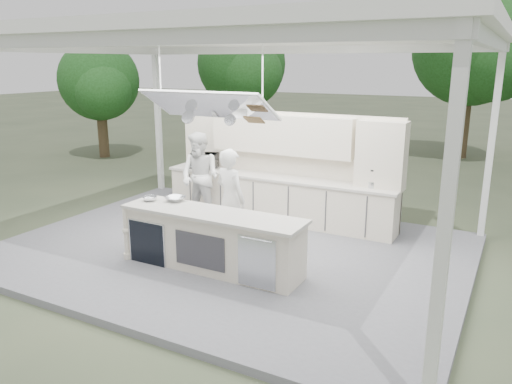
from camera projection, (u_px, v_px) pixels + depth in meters
The scene contains 12 objects.
ground at pixel (231, 254), 9.01m from camera, with size 90.00×90.00×0.00m, color #4B5339.
stage_deck at pixel (231, 251), 8.99m from camera, with size 8.00×6.00×0.12m, color slate.
tent at pixel (228, 40), 8.06m from camera, with size 8.20×6.20×3.86m.
demo_island at pixel (211, 240), 8.00m from camera, with size 3.10×0.79×0.95m.
back_counter at pixel (277, 198), 10.48m from camera, with size 5.08×0.72×0.95m.
back_wall_unit at pixel (302, 152), 10.21m from camera, with size 5.05×0.48×2.25m.
tree_cluster at pixel (377, 64), 16.58m from camera, with size 19.55×9.40×5.85m.
head_chef at pixel (230, 199), 8.81m from camera, with size 0.66×0.43×1.81m, color white.
sous_chef at pixel (200, 177), 10.38m from camera, with size 0.90×0.70×1.86m, color silver.
toaster_oven at pixel (204, 161), 11.11m from camera, with size 0.60×0.40×0.33m, color silver.
bowl_large at pixel (175, 199), 8.50m from camera, with size 0.33×0.33×0.08m, color silver.
bowl_small at pixel (150, 199), 8.52m from camera, with size 0.25×0.25×0.08m, color silver.
Camera 1 is at (4.39, -7.21, 3.38)m, focal length 35.00 mm.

